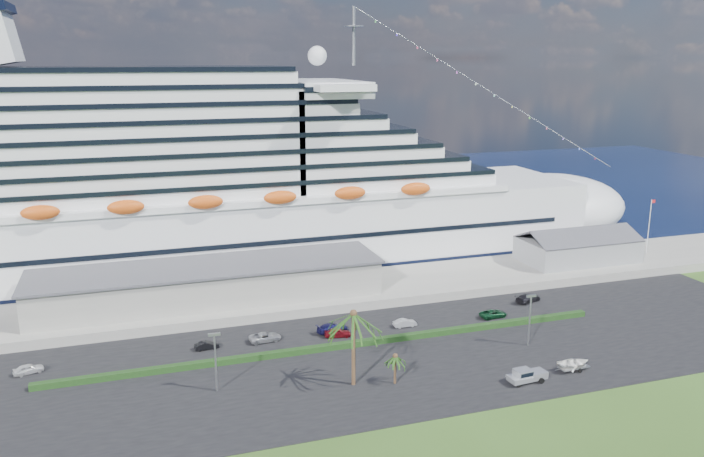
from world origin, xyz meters
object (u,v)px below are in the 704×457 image
object	(u,v)px
parked_car_3	(332,328)
boat_trailer	(574,364)
cruise_ship	(209,192)
pickup_truck	(527,375)

from	to	relation	value
parked_car_3	boat_trailer	world-z (taller)	boat_trailer
cruise_ship	pickup_truck	size ratio (longest dim) A/B	33.46
parked_car_3	pickup_truck	world-z (taller)	pickup_truck
boat_trailer	pickup_truck	bearing A→B (deg)	-172.98
cruise_ship	boat_trailer	size ratio (longest dim) A/B	33.20
cruise_ship	pickup_truck	world-z (taller)	cruise_ship
boat_trailer	parked_car_3	bearing A→B (deg)	139.76
cruise_ship	parked_car_3	xyz separation A→B (m)	(14.07, -41.53, -15.82)
cruise_ship	parked_car_3	size ratio (longest dim) A/B	36.50
parked_car_3	boat_trailer	size ratio (longest dim) A/B	0.91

